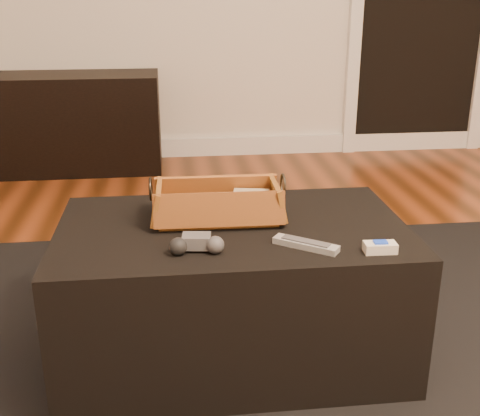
{
  "coord_description": "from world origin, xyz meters",
  "views": [
    {
      "loc": [
        -0.36,
        -1.22,
        1.08
      ],
      "look_at": [
        -0.18,
        0.36,
        0.49
      ],
      "focal_mm": 45.0,
      "sensor_mm": 36.0,
      "label": 1
    }
  ],
  "objects": [
    {
      "name": "baseboard",
      "position": [
        0.0,
        2.73,
        0.06
      ],
      "size": [
        5.0,
        0.04,
        0.12
      ],
      "primitive_type": "cube",
      "color": "white",
      "rests_on": "floor"
    },
    {
      "name": "ottoman",
      "position": [
        -0.2,
        0.38,
        0.22
      ],
      "size": [
        1.0,
        0.6,
        0.42
      ],
      "primitive_type": "cube",
      "color": "black",
      "rests_on": "area_rug"
    },
    {
      "name": "area_rug",
      "position": [
        -0.2,
        0.33,
        0.01
      ],
      "size": [
        2.6,
        2.0,
        0.01
      ],
      "primitive_type": "cube",
      "color": "black",
      "rests_on": "floor"
    },
    {
      "name": "media_cabinet",
      "position": [
        -1.18,
        2.51,
        0.29
      ],
      "size": [
        1.49,
        0.45,
        0.59
      ],
      "primitive_type": "cube",
      "color": "black",
      "rests_on": "floor"
    },
    {
      "name": "cream_gadget",
      "position": [
        0.16,
        0.15,
        0.45
      ],
      "size": [
        0.08,
        0.05,
        0.03
      ],
      "color": "beige",
      "rests_on": "ottoman"
    },
    {
      "name": "tv_remote",
      "position": [
        -0.25,
        0.42,
        0.46
      ],
      "size": [
        0.21,
        0.06,
        0.02
      ],
      "primitive_type": "cube",
      "rotation": [
        0.0,
        0.0,
        0.09
      ],
      "color": "black",
      "rests_on": "wicker_basket"
    },
    {
      "name": "wicker_basket",
      "position": [
        -0.23,
        0.43,
        0.48
      ],
      "size": [
        0.39,
        0.21,
        0.14
      ],
      "color": "#9C5923",
      "rests_on": "ottoman"
    },
    {
      "name": "cloth_bundle",
      "position": [
        -0.13,
        0.46,
        0.47
      ],
      "size": [
        0.12,
        0.09,
        0.06
      ],
      "primitive_type": "cube",
      "rotation": [
        0.0,
        0.0,
        -0.19
      ],
      "color": "tan",
      "rests_on": "wicker_basket"
    },
    {
      "name": "silver_remote",
      "position": [
        -0.02,
        0.2,
        0.44
      ],
      "size": [
        0.17,
        0.14,
        0.02
      ],
      "color": "#989B9F",
      "rests_on": "ottoman"
    },
    {
      "name": "game_controller",
      "position": [
        -0.31,
        0.2,
        0.46
      ],
      "size": [
        0.14,
        0.08,
        0.05
      ],
      "color": "#464649",
      "rests_on": "ottoman"
    }
  ]
}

